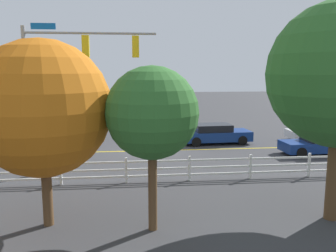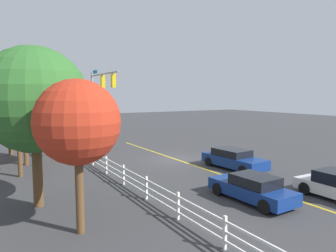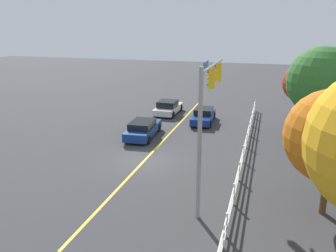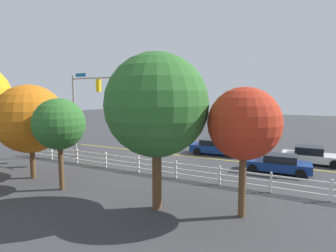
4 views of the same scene
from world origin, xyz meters
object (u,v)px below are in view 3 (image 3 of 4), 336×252
Objects in this scene: tree_0 at (322,81)px; tree_4 at (332,137)px; car_1 at (168,107)px; car_0 at (203,116)px; car_2 at (143,129)px; tree_2 at (302,83)px.

tree_0 is 1.21× the size of tree_4.
car_1 is at bearing -142.41° from tree_4.
car_2 is (5.47, -3.82, 0.04)m from car_0.
tree_2 is at bearing -166.31° from tree_0.
tree_0 reaches higher than car_1.
tree_0 is at bearing 61.24° from car_0.
car_0 is 16.67m from tree_4.
tree_2 reaches higher than car_1.
tree_2 reaches higher than car_2.
tree_2 is at bearing -178.29° from tree_4.
tree_4 is (16.12, 12.40, 3.20)m from car_1.
car_2 is 0.80× the size of tree_4.
car_0 is 4.48m from car_1.
tree_2 is 0.95× the size of tree_4.
car_1 is at bearing -120.07° from car_0.
tree_4 reaches higher than car_1.
tree_0 reaches higher than tree_4.
car_0 is 1.01× the size of car_1.
tree_4 is at bearing -128.18° from car_2.
car_1 is 20.59m from tree_4.
tree_4 is at bearing -3.13° from tree_0.
tree_4 is (9.50, -0.52, -1.04)m from tree_0.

